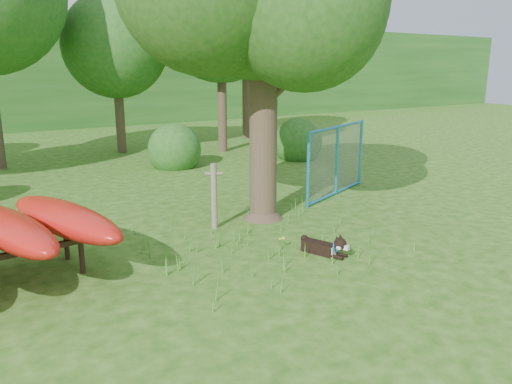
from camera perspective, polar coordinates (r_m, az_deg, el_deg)
ground at (r=8.73m, az=3.24°, el=-8.16°), size 80.00×80.00×0.00m
wooden_post at (r=10.41m, az=-4.81°, el=-0.26°), size 0.37×0.22×1.39m
husky_dog at (r=9.13m, az=8.03°, el=-6.21°), size 0.49×0.98×0.45m
fence_section at (r=13.30m, az=9.21°, el=3.59°), size 2.97×1.27×3.09m
wildflower_clump at (r=9.35m, az=3.01°, el=-5.44°), size 0.11×0.10×0.23m
bg_tree_c at (r=20.51m, az=-15.78°, el=15.80°), size 4.00×4.00×6.12m
bg_tree_d at (r=20.14m, az=-4.05°, el=19.09°), size 4.80×4.80×7.50m
bg_tree_e at (r=24.25m, az=-1.18°, el=18.61°), size 4.60×4.60×7.55m
shrub_right at (r=18.68m, az=4.78°, el=3.82°), size 1.80×1.80×1.80m
shrub_mid at (r=17.24m, az=-9.22°, el=2.83°), size 1.80×1.80×1.80m
wooded_hillside at (r=34.83m, az=-25.82°, el=12.19°), size 80.00×12.00×6.00m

